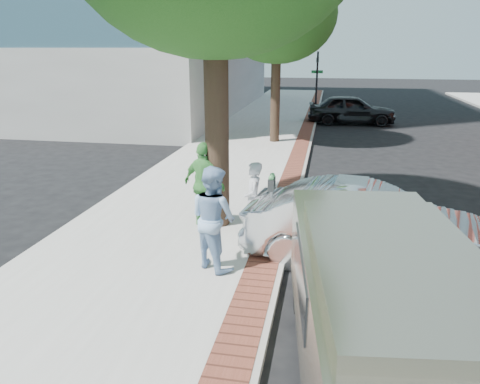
% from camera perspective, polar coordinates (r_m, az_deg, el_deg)
% --- Properties ---
extents(ground, '(120.00, 120.00, 0.00)m').
position_cam_1_polar(ground, '(8.99, -1.72, -9.22)').
color(ground, black).
rests_on(ground, ground).
extents(sidewalk, '(5.00, 60.00, 0.15)m').
position_cam_1_polar(sidewalk, '(16.66, -0.84, 3.55)').
color(sidewalk, '#9E9991').
rests_on(sidewalk, ground).
extents(brick_strip, '(0.60, 60.00, 0.01)m').
position_cam_1_polar(brick_strip, '(16.35, 6.74, 3.46)').
color(brick_strip, brown).
rests_on(brick_strip, sidewalk).
extents(curb, '(0.10, 60.00, 0.15)m').
position_cam_1_polar(curb, '(16.35, 7.96, 3.12)').
color(curb, gray).
rests_on(curb, ground).
extents(office_base, '(18.20, 22.20, 4.00)m').
position_cam_1_polar(office_base, '(33.37, -15.94, 13.09)').
color(office_base, gray).
rests_on(office_base, ground).
extents(signal_near, '(0.70, 0.15, 3.80)m').
position_cam_1_polar(signal_near, '(29.92, 9.36, 13.59)').
color(signal_near, black).
rests_on(signal_near, ground).
extents(tree_far, '(4.80, 4.80, 7.14)m').
position_cam_1_polar(tree_far, '(20.03, 4.55, 20.83)').
color(tree_far, black).
rests_on(tree_far, sidewalk).
extents(parking_meter, '(0.12, 0.32, 1.47)m').
position_cam_1_polar(parking_meter, '(9.32, 3.85, -0.29)').
color(parking_meter, gray).
rests_on(parking_meter, sidewalk).
extents(person_gray, '(0.49, 0.65, 1.61)m').
position_cam_1_polar(person_gray, '(9.79, 1.61, -0.95)').
color(person_gray, '#AFAFB4').
rests_on(person_gray, sidewalk).
extents(person_officer, '(1.17, 1.12, 1.90)m').
position_cam_1_polar(person_officer, '(8.36, -3.25, -3.14)').
color(person_officer, '#8BAED7').
rests_on(person_officer, sidewalk).
extents(person_green, '(1.21, 0.91, 1.90)m').
position_cam_1_polar(person_green, '(10.36, -4.36, 0.90)').
color(person_green, '#489C47').
rests_on(person_green, sidewalk).
extents(sedan_silver, '(4.84, 2.23, 1.54)m').
position_cam_1_polar(sedan_silver, '(9.15, 15.40, -4.13)').
color(sedan_silver, silver).
rests_on(sedan_silver, ground).
extents(bg_car, '(4.75, 2.06, 1.59)m').
position_cam_1_polar(bg_car, '(26.52, 13.44, 9.77)').
color(bg_car, black).
rests_on(bg_car, ground).
extents(van, '(2.58, 5.38, 1.91)m').
position_cam_1_polar(van, '(6.07, 16.96, -12.70)').
color(van, gray).
rests_on(van, ground).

